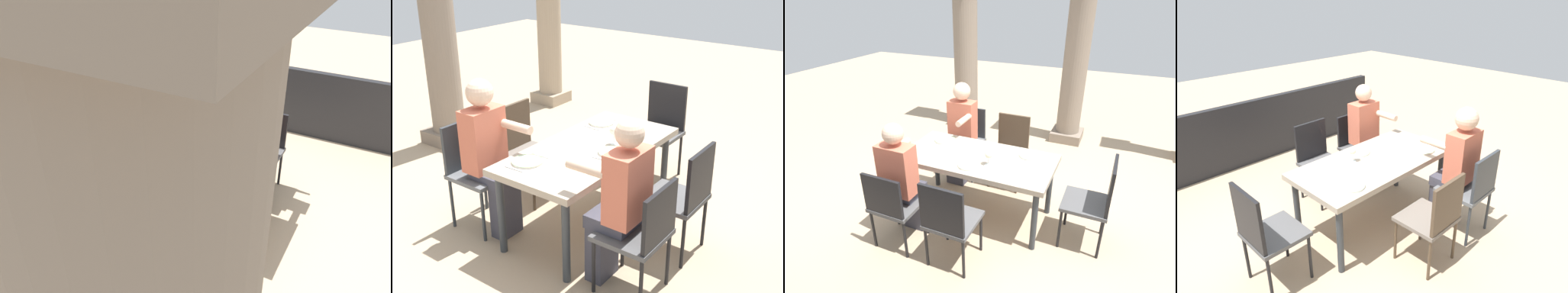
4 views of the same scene
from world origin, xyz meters
TOP-DOWN VIEW (x-y plane):
  - ground_plane at (0.00, 0.00)m, footprint 16.00×16.00m
  - dining_table at (0.00, 0.00)m, footprint 1.63×0.80m
  - chair_west_north at (-0.53, 0.82)m, footprint 0.44×0.44m
  - chair_west_south at (-0.53, -0.82)m, footprint 0.44×0.44m
  - chair_mid_north at (0.09, 0.82)m, footprint 0.44×0.44m
  - chair_mid_south at (0.09, -0.82)m, footprint 0.44×0.44m
  - chair_head_east at (1.24, 0.00)m, footprint 0.44×0.44m
  - diner_woman_green at (-0.53, -0.63)m, footprint 0.35×0.49m
  - diner_man_white at (-0.53, 0.62)m, footprint 0.35×0.50m
  - stone_column_near at (-1.37, 2.49)m, footprint 0.55×0.55m
  - stone_column_centre at (0.55, 2.49)m, footprint 0.50×0.50m
  - plate_0 at (-0.53, 0.21)m, footprint 0.25×0.25m
  - fork_0 at (-0.68, 0.21)m, footprint 0.02×0.17m
  - spoon_0 at (-0.38, 0.21)m, footprint 0.02×0.17m
  - plate_1 at (0.00, -0.22)m, footprint 0.23×0.23m
  - wine_glass_1 at (0.17, -0.12)m, footprint 0.08×0.08m
  - fork_1 at (-0.15, -0.22)m, footprint 0.04×0.17m
  - spoon_1 at (0.15, -0.22)m, footprint 0.02×0.17m
  - plate_2 at (0.51, 0.23)m, footprint 0.23×0.23m
  - fork_2 at (0.36, 0.23)m, footprint 0.03×0.17m
  - spoon_2 at (0.66, 0.23)m, footprint 0.03×0.17m

SIDE VIEW (x-z plane):
  - ground_plane at x=0.00m, z-range 0.00..0.00m
  - chair_west_south at x=-0.53m, z-range 0.07..0.94m
  - chair_mid_north at x=0.09m, z-range 0.07..0.97m
  - chair_mid_south at x=0.09m, z-range 0.07..0.98m
  - chair_west_north at x=-0.53m, z-range 0.08..1.00m
  - chair_head_east at x=1.24m, z-range 0.07..1.03m
  - dining_table at x=0.00m, z-range 0.30..1.03m
  - diner_woman_green at x=-0.53m, z-range 0.04..1.33m
  - diner_man_white at x=-0.53m, z-range 0.05..1.37m
  - fork_0 at x=-0.68m, z-range 0.74..0.74m
  - spoon_0 at x=-0.38m, z-range 0.74..0.74m
  - fork_1 at x=-0.15m, z-range 0.74..0.74m
  - spoon_1 at x=0.15m, z-range 0.74..0.74m
  - fork_2 at x=0.36m, z-range 0.74..0.74m
  - spoon_2 at x=0.66m, z-range 0.74..0.74m
  - plate_0 at x=-0.53m, z-range 0.74..0.75m
  - plate_1 at x=0.00m, z-range 0.74..0.75m
  - plate_2 at x=0.51m, z-range 0.74..0.75m
  - wine_glass_1 at x=0.17m, z-range 0.77..0.93m
  - stone_column_near at x=-1.37m, z-range -0.02..2.75m
  - stone_column_centre at x=0.55m, z-range -0.02..2.81m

